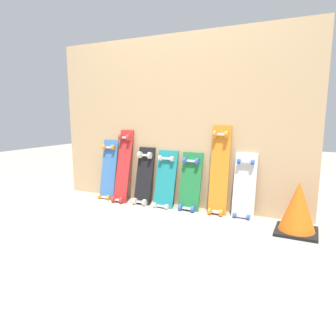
{
  "coord_description": "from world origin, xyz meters",
  "views": [
    {
      "loc": [
        1.35,
        -2.85,
        0.98
      ],
      "look_at": [
        0.0,
        -0.07,
        0.42
      ],
      "focal_mm": 32.3,
      "sensor_mm": 36.0,
      "label": 1
    }
  ],
  "objects_px": {
    "skateboard_teal": "(165,182)",
    "skateboard_black": "(144,179)",
    "traffic_cone": "(298,208)",
    "skateboard_red": "(123,169)",
    "skateboard_orange": "(219,173)",
    "skateboard_green": "(190,185)",
    "skateboard_white": "(244,189)",
    "skateboard_blue": "(108,172)"
  },
  "relations": [
    {
      "from": "skateboard_red",
      "to": "skateboard_green",
      "type": "distance_m",
      "value": 0.81
    },
    {
      "from": "skateboard_green",
      "to": "skateboard_teal",
      "type": "bearing_deg",
      "value": -177.06
    },
    {
      "from": "skateboard_red",
      "to": "skateboard_white",
      "type": "distance_m",
      "value": 1.35
    },
    {
      "from": "skateboard_red",
      "to": "skateboard_white",
      "type": "height_order",
      "value": "skateboard_red"
    },
    {
      "from": "skateboard_red",
      "to": "skateboard_teal",
      "type": "distance_m",
      "value": 0.53
    },
    {
      "from": "skateboard_teal",
      "to": "skateboard_orange",
      "type": "distance_m",
      "value": 0.6
    },
    {
      "from": "skateboard_red",
      "to": "traffic_cone",
      "type": "xyz_separation_m",
      "value": [
        1.83,
        -0.17,
        -0.15
      ]
    },
    {
      "from": "skateboard_red",
      "to": "skateboard_orange",
      "type": "bearing_deg",
      "value": 2.27
    },
    {
      "from": "skateboard_green",
      "to": "skateboard_red",
      "type": "bearing_deg",
      "value": -177.58
    },
    {
      "from": "skateboard_orange",
      "to": "traffic_cone",
      "type": "relative_size",
      "value": 2.13
    },
    {
      "from": "skateboard_blue",
      "to": "skateboard_green",
      "type": "distance_m",
      "value": 1.03
    },
    {
      "from": "skateboard_red",
      "to": "skateboard_orange",
      "type": "relative_size",
      "value": 0.92
    },
    {
      "from": "skateboard_teal",
      "to": "skateboard_black",
      "type": "bearing_deg",
      "value": 180.0
    },
    {
      "from": "skateboard_blue",
      "to": "skateboard_orange",
      "type": "height_order",
      "value": "skateboard_orange"
    },
    {
      "from": "skateboard_teal",
      "to": "skateboard_white",
      "type": "bearing_deg",
      "value": 2.09
    },
    {
      "from": "skateboard_red",
      "to": "skateboard_blue",
      "type": "bearing_deg",
      "value": 171.91
    },
    {
      "from": "skateboard_blue",
      "to": "skateboard_teal",
      "type": "distance_m",
      "value": 0.75
    },
    {
      "from": "skateboard_black",
      "to": "skateboard_red",
      "type": "bearing_deg",
      "value": -175.69
    },
    {
      "from": "skateboard_blue",
      "to": "skateboard_green",
      "type": "bearing_deg",
      "value": 0.1
    },
    {
      "from": "skateboard_black",
      "to": "skateboard_orange",
      "type": "height_order",
      "value": "skateboard_orange"
    },
    {
      "from": "skateboard_black",
      "to": "skateboard_white",
      "type": "xyz_separation_m",
      "value": [
        1.09,
        0.03,
        -0.0
      ]
    },
    {
      "from": "skateboard_orange",
      "to": "skateboard_black",
      "type": "bearing_deg",
      "value": -178.36
    },
    {
      "from": "traffic_cone",
      "to": "skateboard_blue",
      "type": "bearing_deg",
      "value": 174.48
    },
    {
      "from": "skateboard_teal",
      "to": "traffic_cone",
      "type": "xyz_separation_m",
      "value": [
        1.31,
        -0.19,
        -0.05
      ]
    },
    {
      "from": "skateboard_black",
      "to": "skateboard_green",
      "type": "xyz_separation_m",
      "value": [
        0.54,
        0.01,
        -0.01
      ]
    },
    {
      "from": "skateboard_blue",
      "to": "skateboard_teal",
      "type": "relative_size",
      "value": 1.13
    },
    {
      "from": "skateboard_red",
      "to": "skateboard_green",
      "type": "height_order",
      "value": "skateboard_red"
    },
    {
      "from": "skateboard_white",
      "to": "skateboard_orange",
      "type": "bearing_deg",
      "value": -178.58
    },
    {
      "from": "skateboard_black",
      "to": "skateboard_teal",
      "type": "bearing_deg",
      "value": -0.0
    },
    {
      "from": "skateboard_green",
      "to": "traffic_cone",
      "type": "distance_m",
      "value": 1.06
    },
    {
      "from": "skateboard_red",
      "to": "skateboard_green",
      "type": "relative_size",
      "value": 1.32
    },
    {
      "from": "skateboard_blue",
      "to": "skateboard_white",
      "type": "height_order",
      "value": "skateboard_blue"
    },
    {
      "from": "skateboard_blue",
      "to": "skateboard_orange",
      "type": "xyz_separation_m",
      "value": [
        1.33,
        0.01,
        0.1
      ]
    },
    {
      "from": "skateboard_red",
      "to": "skateboard_black",
      "type": "xyz_separation_m",
      "value": [
        0.26,
        0.02,
        -0.09
      ]
    },
    {
      "from": "skateboard_green",
      "to": "traffic_cone",
      "type": "relative_size",
      "value": 1.49
    },
    {
      "from": "skateboard_green",
      "to": "traffic_cone",
      "type": "height_order",
      "value": "skateboard_green"
    },
    {
      "from": "skateboard_black",
      "to": "skateboard_teal",
      "type": "xyz_separation_m",
      "value": [
        0.26,
        -0.0,
        -0.02
      ]
    },
    {
      "from": "skateboard_black",
      "to": "skateboard_white",
      "type": "relative_size",
      "value": 0.98
    },
    {
      "from": "skateboard_blue",
      "to": "skateboard_white",
      "type": "relative_size",
      "value": 1.09
    },
    {
      "from": "skateboard_blue",
      "to": "skateboard_white",
      "type": "bearing_deg",
      "value": 0.64
    },
    {
      "from": "skateboard_black",
      "to": "skateboard_white",
      "type": "bearing_deg",
      "value": 1.59
    },
    {
      "from": "skateboard_red",
      "to": "traffic_cone",
      "type": "height_order",
      "value": "skateboard_red"
    }
  ]
}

